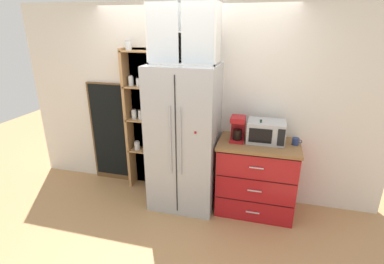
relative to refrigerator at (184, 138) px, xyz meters
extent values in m
plane|color=tan|center=(0.00, -0.01, -0.92)|extent=(10.60, 10.60, 0.00)
cube|color=silver|center=(0.00, 0.39, 0.35)|extent=(4.91, 0.10, 2.55)
cube|color=#ADAFB5|center=(0.00, 0.00, 0.00)|extent=(0.83, 0.68, 1.84)
cube|color=black|center=(0.00, -0.35, 0.00)|extent=(0.01, 0.01, 1.69)
cylinder|color=#ADAFB5|center=(-0.06, -0.36, 0.09)|extent=(0.02, 0.02, 0.83)
cylinder|color=#ADAFB5|center=(0.06, -0.36, 0.09)|extent=(0.02, 0.02, 0.83)
cube|color=#A8161C|center=(0.23, -0.35, 0.22)|extent=(0.02, 0.01, 0.02)
cube|color=brown|center=(-0.68, 0.36, 0.07)|extent=(0.50, 0.04, 1.99)
cube|color=tan|center=(-0.89, 0.24, 0.07)|extent=(0.04, 0.20, 1.99)
cube|color=tan|center=(-0.47, 0.24, 0.07)|extent=(0.04, 0.20, 1.99)
cube|color=tan|center=(-0.68, 0.24, -0.35)|extent=(0.44, 0.20, 0.02)
cylinder|color=silver|center=(-0.78, 0.23, -0.28)|extent=(0.08, 0.08, 0.11)
cylinder|color=white|center=(-0.78, 0.23, -0.30)|extent=(0.07, 0.07, 0.08)
cylinder|color=#B2B2B7|center=(-0.78, 0.23, -0.22)|extent=(0.08, 0.08, 0.01)
cylinder|color=silver|center=(-0.59, 0.25, -0.29)|extent=(0.07, 0.07, 0.10)
cylinder|color=#E0C67F|center=(-0.59, 0.25, -0.31)|extent=(0.06, 0.06, 0.07)
cylinder|color=#B2B2B7|center=(-0.59, 0.25, -0.24)|extent=(0.07, 0.07, 0.01)
cube|color=tan|center=(-0.68, 0.24, 0.11)|extent=(0.44, 0.20, 0.02)
cylinder|color=silver|center=(-0.79, 0.24, 0.18)|extent=(0.07, 0.07, 0.12)
cylinder|color=white|center=(-0.79, 0.24, 0.16)|extent=(0.06, 0.06, 0.08)
cylinder|color=#B2B2B7|center=(-0.79, 0.24, 0.24)|extent=(0.07, 0.07, 0.01)
cylinder|color=silver|center=(-0.69, 0.22, 0.18)|extent=(0.07, 0.07, 0.13)
cylinder|color=#2D2D2D|center=(-0.69, 0.22, 0.16)|extent=(0.06, 0.06, 0.09)
cylinder|color=#B2B2B7|center=(-0.69, 0.22, 0.25)|extent=(0.06, 0.06, 0.01)
cylinder|color=silver|center=(-0.56, 0.24, 0.17)|extent=(0.08, 0.08, 0.11)
cylinder|color=brown|center=(-0.56, 0.24, 0.16)|extent=(0.07, 0.07, 0.07)
cylinder|color=#B2B2B7|center=(-0.56, 0.24, 0.23)|extent=(0.08, 0.08, 0.01)
cube|color=tan|center=(-0.68, 0.24, 0.57)|extent=(0.44, 0.20, 0.02)
cylinder|color=silver|center=(-0.80, 0.24, 0.64)|extent=(0.07, 0.07, 0.13)
cylinder|color=#CCB78C|center=(-0.80, 0.24, 0.62)|extent=(0.06, 0.06, 0.09)
cylinder|color=#B2B2B7|center=(-0.80, 0.24, 0.71)|extent=(0.07, 0.07, 0.01)
cylinder|color=silver|center=(-0.69, 0.22, 0.63)|extent=(0.06, 0.06, 0.10)
cylinder|color=#B77A38|center=(-0.69, 0.22, 0.61)|extent=(0.05, 0.05, 0.07)
cylinder|color=#B2B2B7|center=(-0.69, 0.22, 0.69)|extent=(0.06, 0.06, 0.01)
cylinder|color=silver|center=(-0.56, 0.24, 0.64)|extent=(0.08, 0.08, 0.12)
cylinder|color=#382316|center=(-0.56, 0.24, 0.62)|extent=(0.07, 0.07, 0.08)
cylinder|color=#B2B2B7|center=(-0.56, 0.24, 0.71)|extent=(0.07, 0.07, 0.01)
cube|color=tan|center=(-0.68, 0.24, 1.03)|extent=(0.44, 0.20, 0.02)
cylinder|color=silver|center=(-0.80, 0.23, 1.09)|extent=(0.08, 0.08, 0.11)
cylinder|color=beige|center=(-0.80, 0.23, 1.08)|extent=(0.07, 0.07, 0.08)
cylinder|color=#B2B2B7|center=(-0.80, 0.23, 1.16)|extent=(0.08, 0.08, 0.01)
cube|color=#A8161C|center=(0.92, 0.05, -0.47)|extent=(0.94, 0.58, 0.90)
cube|color=olive|center=(0.92, 0.05, 0.00)|extent=(0.97, 0.61, 0.04)
cube|color=black|center=(0.92, -0.24, -0.63)|extent=(0.92, 0.00, 0.01)
cube|color=silver|center=(0.92, -0.25, -0.77)|extent=(0.16, 0.01, 0.01)
cube|color=black|center=(0.92, -0.24, -0.33)|extent=(0.92, 0.00, 0.01)
cube|color=silver|center=(0.92, -0.25, -0.47)|extent=(0.16, 0.01, 0.01)
cube|color=black|center=(0.92, -0.24, -0.04)|extent=(0.92, 0.00, 0.01)
cube|color=silver|center=(0.92, -0.25, -0.17)|extent=(0.16, 0.01, 0.01)
cube|color=#ADAFB5|center=(0.99, 0.10, 0.15)|extent=(0.44, 0.32, 0.26)
cube|color=black|center=(0.93, -0.06, 0.15)|extent=(0.26, 0.01, 0.17)
cube|color=black|center=(1.16, -0.06, 0.15)|extent=(0.08, 0.01, 0.20)
cube|color=#A8161C|center=(0.66, 0.03, 0.03)|extent=(0.17, 0.20, 0.03)
cube|color=#A8161C|center=(0.66, 0.10, 0.17)|extent=(0.17, 0.06, 0.30)
cube|color=#A8161C|center=(0.66, 0.03, 0.30)|extent=(0.17, 0.20, 0.06)
cylinder|color=black|center=(0.66, 0.02, 0.11)|extent=(0.11, 0.11, 0.12)
cylinder|color=navy|center=(1.33, 0.09, 0.06)|extent=(0.08, 0.08, 0.09)
torus|color=navy|center=(1.38, 0.09, 0.06)|extent=(0.05, 0.01, 0.05)
cylinder|color=navy|center=(0.92, 0.06, 0.11)|extent=(0.06, 0.06, 0.19)
cone|color=navy|center=(0.92, 0.06, 0.21)|extent=(0.06, 0.06, 0.04)
cylinder|color=navy|center=(0.92, 0.06, 0.24)|extent=(0.03, 0.03, 0.07)
cylinder|color=black|center=(0.92, 0.06, 0.28)|extent=(0.03, 0.03, 0.01)
cylinder|color=#285B33|center=(0.92, 0.03, 0.12)|extent=(0.06, 0.06, 0.21)
cone|color=#285B33|center=(0.92, 0.03, 0.23)|extent=(0.06, 0.06, 0.04)
cylinder|color=#285B33|center=(0.92, 0.03, 0.26)|extent=(0.03, 0.03, 0.07)
cylinder|color=black|center=(0.92, 0.03, 0.30)|extent=(0.03, 0.03, 0.01)
cube|color=silver|center=(0.00, 0.17, 1.27)|extent=(0.79, 0.02, 0.70)
cube|color=silver|center=(0.00, 0.02, 0.93)|extent=(0.79, 0.32, 0.02)
cube|color=silver|center=(-0.39, 0.02, 1.27)|extent=(0.02, 0.32, 0.70)
cube|color=silver|center=(0.39, 0.02, 1.27)|extent=(0.02, 0.32, 0.70)
cube|color=silver|center=(0.00, 0.02, 1.27)|extent=(0.76, 0.30, 0.02)
cube|color=silver|center=(-0.20, -0.13, 1.27)|extent=(0.36, 0.01, 0.66)
cube|color=silver|center=(0.20, -0.13, 1.27)|extent=(0.36, 0.01, 0.66)
cylinder|color=silver|center=(-0.28, 0.02, 0.94)|extent=(0.05, 0.05, 0.00)
cylinder|color=silver|center=(-0.28, 0.02, 0.98)|extent=(0.01, 0.01, 0.07)
cone|color=silver|center=(-0.28, 0.02, 1.04)|extent=(0.06, 0.06, 0.05)
cylinder|color=silver|center=(0.00, 0.02, 0.94)|extent=(0.05, 0.05, 0.00)
cylinder|color=silver|center=(0.00, 0.02, 0.98)|extent=(0.01, 0.01, 0.07)
cone|color=silver|center=(0.00, 0.02, 1.04)|extent=(0.06, 0.06, 0.05)
cylinder|color=silver|center=(0.28, 0.02, 0.94)|extent=(0.05, 0.05, 0.00)
cylinder|color=silver|center=(0.28, 0.02, 0.98)|extent=(0.01, 0.01, 0.07)
cone|color=silver|center=(0.28, 0.02, 1.04)|extent=(0.06, 0.06, 0.05)
cylinder|color=white|center=(-0.24, 0.02, 1.31)|extent=(0.06, 0.06, 0.07)
cylinder|color=white|center=(0.00, 0.02, 1.31)|extent=(0.06, 0.06, 0.07)
cylinder|color=white|center=(0.24, 0.02, 1.31)|extent=(0.06, 0.06, 0.07)
cube|color=brown|center=(-1.25, 0.32, -0.17)|extent=(0.60, 0.04, 1.50)
cube|color=black|center=(-1.25, 0.30, -0.14)|extent=(0.54, 0.01, 1.40)
camera|label=1|loc=(0.96, -3.24, 1.33)|focal=26.92mm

